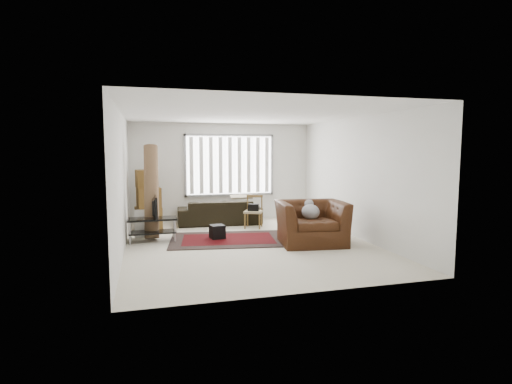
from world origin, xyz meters
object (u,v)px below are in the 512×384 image
side_chair (254,210)px  armchair (311,219)px  tv_stand (152,225)px  moving_boxes (148,202)px  sofa (220,208)px

side_chair → armchair: 2.14m
tv_stand → side_chair: bearing=20.4°
side_chair → armchair: armchair is taller
tv_stand → side_chair: side_chair is taller
moving_boxes → side_chair: moving_boxes is taller
moving_boxes → sofa: (1.84, 0.20, -0.27)m
moving_boxes → tv_stand: bearing=-87.0°
tv_stand → side_chair: (2.50, 0.93, 0.08)m
moving_boxes → side_chair: (2.58, -0.53, -0.23)m
side_chair → armchair: size_ratio=0.54×
tv_stand → sofa: 2.42m
moving_boxes → side_chair: bearing=-11.5°
side_chair → armchair: bearing=-45.6°
tv_stand → armchair: (3.23, -1.08, 0.15)m
tv_stand → moving_boxes: moving_boxes is taller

